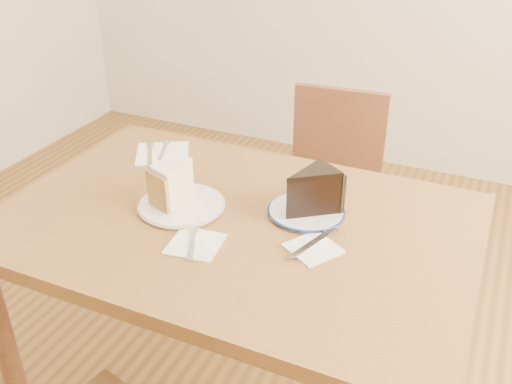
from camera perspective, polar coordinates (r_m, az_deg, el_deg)
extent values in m
cube|color=#492D13|center=(1.47, -2.17, -3.26)|extent=(1.20, 0.80, 0.04)
cylinder|color=#3A1E11|center=(1.78, -23.56, -14.75)|extent=(0.06, 0.06, 0.71)
cylinder|color=#3A1E11|center=(2.16, -10.91, -3.90)|extent=(0.06, 0.06, 0.71)
cylinder|color=#3A1E11|center=(1.86, 18.45, -11.37)|extent=(0.06, 0.06, 0.71)
cube|color=#371B10|center=(2.12, 6.76, -1.39)|extent=(0.44, 0.44, 0.04)
cylinder|color=#371B10|center=(2.37, 11.59, -4.87)|extent=(0.04, 0.04, 0.42)
cylinder|color=#371B10|center=(2.42, 3.45, -3.35)|extent=(0.04, 0.04, 0.42)
cylinder|color=#371B10|center=(2.09, 9.90, -10.02)|extent=(0.04, 0.04, 0.42)
cylinder|color=#371B10|center=(2.15, 0.68, -8.12)|extent=(0.04, 0.04, 0.42)
cube|color=#371B10|center=(2.19, 8.27, 5.59)|extent=(0.35, 0.06, 0.37)
cylinder|color=white|center=(1.51, -7.44, -1.30)|extent=(0.22, 0.22, 0.01)
cylinder|color=silver|center=(1.48, 5.04, -1.93)|extent=(0.19, 0.19, 0.01)
cube|color=white|center=(1.37, -6.08, -5.17)|extent=(0.13, 0.13, 0.00)
cube|color=white|center=(1.35, 5.76, -5.62)|extent=(0.15, 0.15, 0.00)
cube|color=white|center=(1.81, -9.33, 3.83)|extent=(0.22, 0.22, 0.00)
cube|color=silver|center=(1.36, -6.42, -5.09)|extent=(0.07, 0.13, 0.00)
cube|color=silver|center=(1.36, 5.68, -5.13)|extent=(0.07, 0.17, 0.00)
cube|color=silver|center=(1.82, -9.25, 4.11)|extent=(0.07, 0.13, 0.00)
cube|color=white|center=(1.80, -10.55, 3.75)|extent=(0.10, 0.14, 0.00)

